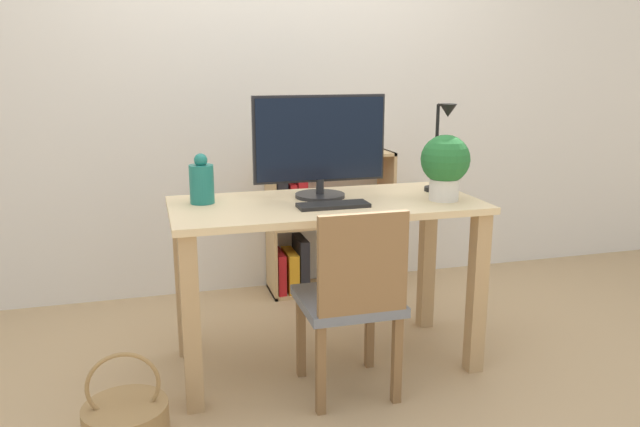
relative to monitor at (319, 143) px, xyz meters
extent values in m
plane|color=tan|center=(0.00, -0.10, -1.02)|extent=(10.00, 10.00, 0.00)
cube|color=silver|center=(0.00, 1.02, 0.28)|extent=(8.00, 0.05, 2.60)
cube|color=#D8BC8C|center=(0.00, -0.10, -0.26)|extent=(1.37, 0.63, 0.03)
cube|color=tan|center=(-0.62, -0.36, -0.65)|extent=(0.07, 0.07, 0.74)
cube|color=tan|center=(0.63, -0.36, -0.65)|extent=(0.07, 0.07, 0.74)
cube|color=tan|center=(-0.62, 0.16, -0.65)|extent=(0.07, 0.07, 0.74)
cube|color=tan|center=(0.63, 0.16, -0.65)|extent=(0.07, 0.07, 0.74)
cylinder|color=#232326|center=(0.00, 0.00, -0.24)|extent=(0.23, 0.23, 0.02)
cylinder|color=#232326|center=(0.00, 0.00, -0.20)|extent=(0.04, 0.04, 0.07)
cube|color=#232326|center=(0.00, 0.00, 0.02)|extent=(0.61, 0.02, 0.39)
cube|color=black|center=(0.00, 0.00, 0.02)|extent=(0.59, 0.03, 0.37)
cube|color=black|center=(0.01, -0.21, -0.24)|extent=(0.31, 0.11, 0.02)
cylinder|color=#1E7266|center=(-0.53, 0.02, -0.16)|extent=(0.11, 0.11, 0.17)
sphere|color=#1E7266|center=(-0.53, 0.02, -0.06)|extent=(0.06, 0.06, 0.06)
cylinder|color=black|center=(0.57, -0.01, -0.24)|extent=(0.10, 0.10, 0.02)
cylinder|color=black|center=(0.57, -0.01, -0.03)|extent=(0.02, 0.02, 0.39)
cylinder|color=black|center=(0.57, -0.06, 0.16)|extent=(0.01, 0.10, 0.01)
cone|color=black|center=(0.57, -0.11, 0.14)|extent=(0.08, 0.08, 0.06)
cylinder|color=silver|center=(0.52, -0.21, -0.20)|extent=(0.13, 0.13, 0.10)
sphere|color=#23662D|center=(0.52, -0.21, -0.06)|extent=(0.22, 0.22, 0.22)
cube|color=slate|center=(0.02, -0.36, -0.62)|extent=(0.40, 0.40, 0.04)
cube|color=brown|center=(0.02, -0.55, -0.40)|extent=(0.36, 0.03, 0.40)
cube|color=brown|center=(-0.14, -0.53, -0.83)|extent=(0.04, 0.04, 0.38)
cube|color=brown|center=(0.18, -0.53, -0.83)|extent=(0.04, 0.04, 0.38)
cube|color=brown|center=(-0.14, -0.20, -0.83)|extent=(0.04, 0.04, 0.38)
cube|color=brown|center=(0.18, -0.20, -0.83)|extent=(0.04, 0.04, 0.38)
cube|color=tan|center=(-0.06, 0.84, -0.59)|extent=(0.02, 0.28, 0.85)
cube|color=tan|center=(0.67, 0.84, -0.59)|extent=(0.02, 0.28, 0.85)
cube|color=tan|center=(0.30, 0.84, -1.01)|extent=(0.75, 0.28, 0.02)
cube|color=tan|center=(0.30, 0.84, -0.18)|extent=(0.75, 0.28, 0.02)
cube|color=tan|center=(0.30, 0.84, -0.59)|extent=(0.71, 0.28, 0.02)
cube|color=red|center=(-0.02, 0.84, -0.88)|extent=(0.05, 0.24, 0.25)
cube|color=orange|center=(0.05, 0.84, -0.88)|extent=(0.06, 0.24, 0.24)
cube|color=black|center=(0.12, 0.84, -0.84)|extent=(0.06, 0.24, 0.32)
cube|color=black|center=(-0.01, 0.84, -0.43)|extent=(0.06, 0.24, 0.32)
cube|color=red|center=(0.05, 0.84, -0.46)|extent=(0.04, 0.24, 0.25)
cube|color=red|center=(0.11, 0.84, -0.42)|extent=(0.06, 0.24, 0.34)
cylinder|color=#997547|center=(-0.89, -0.51, -0.95)|extent=(0.31, 0.31, 0.15)
torus|color=#997547|center=(-0.89, -0.51, -0.80)|extent=(0.27, 0.02, 0.27)
camera|label=1|loc=(-0.75, -2.69, 0.35)|focal=35.00mm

